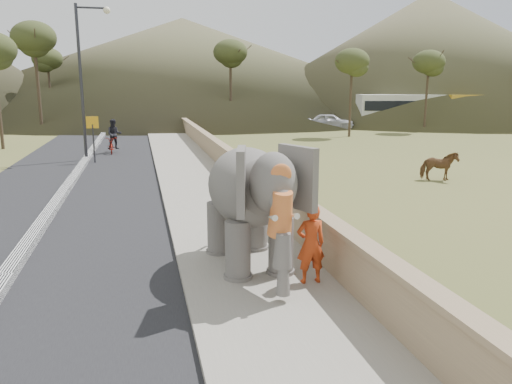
{
  "coord_description": "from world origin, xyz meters",
  "views": [
    {
      "loc": [
        -2.2,
        -10.04,
        3.95
      ],
      "look_at": [
        0.2,
        0.19,
        1.7
      ],
      "focal_mm": 35.0,
      "sensor_mm": 36.0,
      "label": 1
    }
  ],
  "objects_px": {
    "lamppost": "(86,67)",
    "motorcyclist": "(113,140)",
    "elephant_and_man": "(249,204)",
    "cow": "(439,166)"
  },
  "relations": [
    {
      "from": "cow",
      "to": "motorcyclist",
      "type": "distance_m",
      "value": 18.34
    },
    {
      "from": "lamppost",
      "to": "motorcyclist",
      "type": "xyz_separation_m",
      "value": [
        0.96,
        2.72,
        -4.09
      ]
    },
    {
      "from": "elephant_and_man",
      "to": "motorcyclist",
      "type": "height_order",
      "value": "elephant_and_man"
    },
    {
      "from": "motorcyclist",
      "to": "elephant_and_man",
      "type": "bearing_deg",
      "value": -79.59
    },
    {
      "from": "lamppost",
      "to": "motorcyclist",
      "type": "relative_size",
      "value": 3.97
    },
    {
      "from": "elephant_and_man",
      "to": "lamppost",
      "type": "bearing_deg",
      "value": 104.91
    },
    {
      "from": "cow",
      "to": "elephant_and_man",
      "type": "height_order",
      "value": "elephant_and_man"
    },
    {
      "from": "lamppost",
      "to": "elephant_and_man",
      "type": "xyz_separation_m",
      "value": [
        4.71,
        -17.68,
        -3.4
      ]
    },
    {
      "from": "lamppost",
      "to": "cow",
      "type": "bearing_deg",
      "value": -32.44
    },
    {
      "from": "cow",
      "to": "motorcyclist",
      "type": "height_order",
      "value": "motorcyclist"
    }
  ]
}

